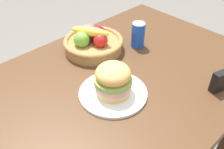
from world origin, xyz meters
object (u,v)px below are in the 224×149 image
(sandwich, at_px, (113,79))
(fruit_basket, at_px, (93,42))
(plate, at_px, (113,93))
(soda_can, at_px, (138,35))
(napkin_holder, at_px, (219,82))

(sandwich, distance_m, fruit_basket, 0.34)
(plate, distance_m, soda_can, 0.38)
(fruit_basket, bearing_deg, napkin_holder, -74.09)
(soda_can, bearing_deg, fruit_basket, 146.20)
(plate, distance_m, sandwich, 0.07)
(sandwich, relative_size, fruit_basket, 0.51)
(fruit_basket, distance_m, napkin_holder, 0.59)
(sandwich, bearing_deg, fruit_basket, 63.01)
(sandwich, xyz_separation_m, soda_can, (0.34, 0.17, -0.01))
(plate, xyz_separation_m, soda_can, (0.34, 0.17, 0.06))
(soda_can, height_order, napkin_holder, soda_can)
(fruit_basket, bearing_deg, sandwich, -116.99)
(napkin_holder, bearing_deg, sandwich, 155.79)
(fruit_basket, relative_size, napkin_holder, 3.22)
(plate, height_order, napkin_holder, napkin_holder)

